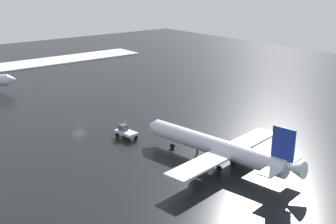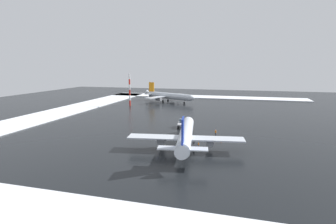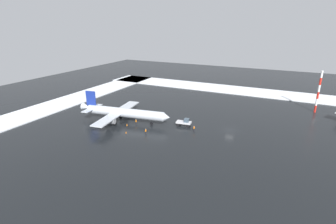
{
  "view_description": "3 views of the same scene",
  "coord_description": "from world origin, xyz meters",
  "px_view_note": "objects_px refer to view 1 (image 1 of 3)",
  "views": [
    {
      "loc": [
        77.85,
        -38.19,
        29.87
      ],
      "look_at": [
        19.06,
        9.24,
        5.34
      ],
      "focal_mm": 45.0,
      "sensor_mm": 36.0,
      "label": 1
    },
    {
      "loc": [
        90.69,
        19.5,
        18.7
      ],
      "look_at": [
        12.2,
        -1.69,
        4.33
      ],
      "focal_mm": 28.0,
      "sensor_mm": 36.0,
      "label": 2
    },
    {
      "loc": [
        -15.33,
        73.9,
        30.63
      ],
      "look_at": [
        19.32,
        3.19,
        3.78
      ],
      "focal_mm": 28.0,
      "sensor_mm": 36.0,
      "label": 3
    }
  ],
  "objects_px": {
    "ground_crew_by_nose_gear": "(194,131)",
    "traffic_cone_mid_line": "(221,141)",
    "ground_crew_mid_apron": "(197,148)",
    "ground_crew_beside_wing": "(125,124)",
    "airplane_parked_portside": "(217,147)",
    "pushback_tug": "(125,131)",
    "traffic_cone_near_nose": "(214,153)"
  },
  "relations": [
    {
      "from": "ground_crew_by_nose_gear",
      "to": "traffic_cone_mid_line",
      "type": "relative_size",
      "value": 3.11
    },
    {
      "from": "traffic_cone_near_nose",
      "to": "traffic_cone_mid_line",
      "type": "bearing_deg",
      "value": 122.02
    },
    {
      "from": "ground_crew_mid_apron",
      "to": "ground_crew_beside_wing",
      "type": "xyz_separation_m",
      "value": [
        -18.54,
        -2.83,
        0.0
      ]
    },
    {
      "from": "ground_crew_by_nose_gear",
      "to": "traffic_cone_near_nose",
      "type": "bearing_deg",
      "value": 57.19
    },
    {
      "from": "ground_crew_mid_apron",
      "to": "ground_crew_beside_wing",
      "type": "bearing_deg",
      "value": 3.83
    },
    {
      "from": "airplane_parked_portside",
      "to": "ground_crew_beside_wing",
      "type": "xyz_separation_m",
      "value": [
        -23.84,
        -2.37,
        -2.11
      ]
    },
    {
      "from": "airplane_parked_portside",
      "to": "ground_crew_mid_apron",
      "type": "xyz_separation_m",
      "value": [
        -5.3,
        0.46,
        -2.11
      ]
    },
    {
      "from": "pushback_tug",
      "to": "traffic_cone_mid_line",
      "type": "xyz_separation_m",
      "value": [
        13.19,
        12.81,
        -1.01
      ]
    },
    {
      "from": "ground_crew_by_nose_gear",
      "to": "airplane_parked_portside",
      "type": "bearing_deg",
      "value": 51.98
    },
    {
      "from": "ground_crew_beside_wing",
      "to": "traffic_cone_mid_line",
      "type": "relative_size",
      "value": 3.11
    },
    {
      "from": "ground_crew_beside_wing",
      "to": "traffic_cone_mid_line",
      "type": "xyz_separation_m",
      "value": [
        17.42,
        10.03,
        -0.7
      ]
    },
    {
      "from": "ground_crew_by_nose_gear",
      "to": "ground_crew_beside_wing",
      "type": "distance_m",
      "value": 14.34
    },
    {
      "from": "ground_crew_beside_wing",
      "to": "traffic_cone_mid_line",
      "type": "bearing_deg",
      "value": 119.66
    },
    {
      "from": "ground_crew_by_nose_gear",
      "to": "ground_crew_beside_wing",
      "type": "relative_size",
      "value": 1.0
    },
    {
      "from": "ground_crew_mid_apron",
      "to": "traffic_cone_mid_line",
      "type": "distance_m",
      "value": 7.32
    },
    {
      "from": "traffic_cone_near_nose",
      "to": "airplane_parked_portside",
      "type": "bearing_deg",
      "value": -37.97
    },
    {
      "from": "airplane_parked_portside",
      "to": "ground_crew_by_nose_gear",
      "type": "xyz_separation_m",
      "value": [
        -12.07,
        5.81,
        -2.11
      ]
    },
    {
      "from": "ground_crew_mid_apron",
      "to": "ground_crew_beside_wing",
      "type": "distance_m",
      "value": 18.75
    },
    {
      "from": "traffic_cone_near_nose",
      "to": "ground_crew_beside_wing",
      "type": "bearing_deg",
      "value": -166.75
    },
    {
      "from": "ground_crew_mid_apron",
      "to": "ground_crew_by_nose_gear",
      "type": "xyz_separation_m",
      "value": [
        -6.77,
        5.35,
        0.0
      ]
    },
    {
      "from": "pushback_tug",
      "to": "ground_crew_mid_apron",
      "type": "bearing_deg",
      "value": -165.97
    },
    {
      "from": "airplane_parked_portside",
      "to": "traffic_cone_near_nose",
      "type": "xyz_separation_m",
      "value": [
        -3.2,
        2.49,
        -2.8
      ]
    },
    {
      "from": "airplane_parked_portside",
      "to": "ground_crew_by_nose_gear",
      "type": "height_order",
      "value": "airplane_parked_portside"
    },
    {
      "from": "ground_crew_by_nose_gear",
      "to": "pushback_tug",
      "type": "bearing_deg",
      "value": -46.82
    },
    {
      "from": "ground_crew_by_nose_gear",
      "to": "traffic_cone_near_nose",
      "type": "xyz_separation_m",
      "value": [
        8.88,
        -3.32,
        -0.7
      ]
    },
    {
      "from": "ground_crew_beside_wing",
      "to": "ground_crew_by_nose_gear",
      "type": "bearing_deg",
      "value": 124.54
    },
    {
      "from": "airplane_parked_portside",
      "to": "ground_crew_mid_apron",
      "type": "bearing_deg",
      "value": -13.25
    },
    {
      "from": "ground_crew_mid_apron",
      "to": "ground_crew_beside_wing",
      "type": "height_order",
      "value": "same"
    },
    {
      "from": "traffic_cone_near_nose",
      "to": "traffic_cone_mid_line",
      "type": "height_order",
      "value": "same"
    },
    {
      "from": "traffic_cone_mid_line",
      "to": "ground_crew_by_nose_gear",
      "type": "bearing_deg",
      "value": -161.91
    },
    {
      "from": "ground_crew_mid_apron",
      "to": "ground_crew_by_nose_gear",
      "type": "bearing_deg",
      "value": -43.19
    },
    {
      "from": "ground_crew_mid_apron",
      "to": "traffic_cone_mid_line",
      "type": "relative_size",
      "value": 3.11
    }
  ]
}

